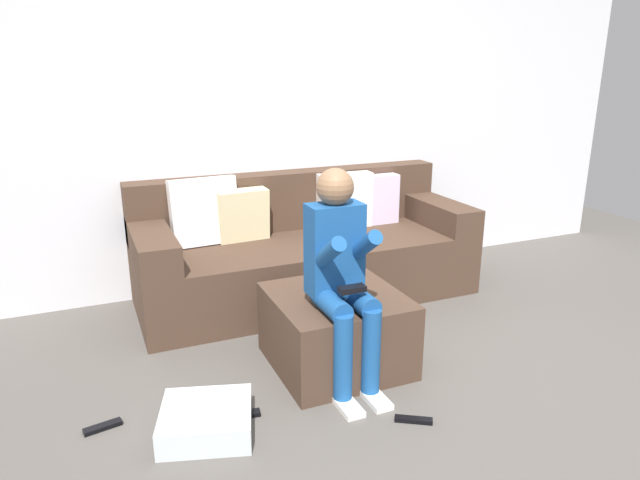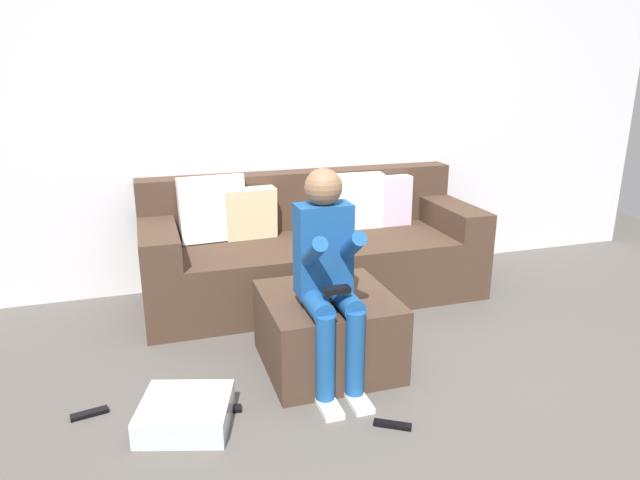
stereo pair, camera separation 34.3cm
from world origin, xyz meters
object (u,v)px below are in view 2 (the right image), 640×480
object	(u,v)px
person_seated	(328,270)
remote_under_side_table	(89,414)
couch_sectional	(311,251)
remote_near_ottoman	(392,425)
remote_by_storage_bin	(222,410)
storage_bin	(186,413)
ottoman	(327,330)

from	to	relation	value
person_seated	remote_under_side_table	distance (m)	1.39
couch_sectional	remote_near_ottoman	size ratio (longest dim) A/B	13.31
remote_by_storage_bin	remote_under_side_table	distance (m)	0.66
person_seated	storage_bin	xyz separation A→B (m)	(-0.78, -0.17, -0.59)
person_seated	remote_near_ottoman	distance (m)	0.82
remote_by_storage_bin	storage_bin	bearing A→B (deg)	-152.67
remote_under_side_table	ottoman	bearing A→B (deg)	-5.34
ottoman	remote_under_side_table	distance (m)	1.31
ottoman	person_seated	size ratio (longest dim) A/B	0.62
person_seated	remote_by_storage_bin	distance (m)	0.89
couch_sectional	ottoman	bearing A→B (deg)	-101.89
person_seated	remote_under_side_table	size ratio (longest dim) A/B	6.62
person_seated	storage_bin	distance (m)	0.99
ottoman	remote_near_ottoman	size ratio (longest dim) A/B	3.93
ottoman	remote_under_side_table	size ratio (longest dim) A/B	4.08
ottoman	remote_near_ottoman	world-z (taller)	ottoman
ottoman	remote_by_storage_bin	bearing A→B (deg)	-155.88
remote_under_side_table	storage_bin	bearing A→B (deg)	-37.20
couch_sectional	remote_by_storage_bin	xyz separation A→B (m)	(-0.88, -1.35, -0.33)
remote_near_ottoman	remote_under_side_table	xyz separation A→B (m)	(-1.40, 0.54, 0.00)
storage_bin	remote_near_ottoman	xyz separation A→B (m)	(0.95, -0.32, -0.06)
remote_near_ottoman	remote_by_storage_bin	xyz separation A→B (m)	(-0.77, 0.37, 0.00)
ottoman	remote_near_ottoman	bearing A→B (deg)	-80.48
ottoman	person_seated	bearing A→B (deg)	-107.27
ottoman	remote_near_ottoman	xyz separation A→B (m)	(0.11, -0.67, -0.21)
ottoman	remote_under_side_table	bearing A→B (deg)	-174.38
remote_near_ottoman	remote_under_side_table	bearing A→B (deg)	-169.31
storage_bin	remote_by_storage_bin	world-z (taller)	storage_bin
couch_sectional	remote_by_storage_bin	size ratio (longest dim) A/B	12.58
remote_by_storage_bin	couch_sectional	bearing A→B (deg)	66.54
couch_sectional	remote_under_side_table	world-z (taller)	couch_sectional
person_seated	remote_near_ottoman	bearing A→B (deg)	-71.10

